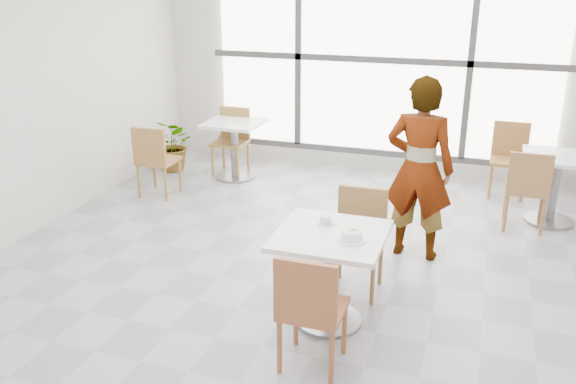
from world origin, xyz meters
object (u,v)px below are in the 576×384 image
(plant_left, at_px, (174,145))
(bg_chair_left_far, at_px, (232,136))
(bg_table_left, at_px, (234,142))
(chair_near, at_px, (310,306))
(bg_chair_right_near, at_px, (528,185))
(bg_chair_right_far, at_px, (509,154))
(main_table, at_px, (330,261))
(bg_table_right, at_px, (555,179))
(oatmeal_bowl, at_px, (352,235))
(chair_far, at_px, (359,233))
(coffee_cup, at_px, (325,220))
(bg_chair_left_near, at_px, (155,157))
(person, at_px, (419,169))

(plant_left, bearing_deg, bg_chair_left_far, 12.80)
(bg_table_left, bearing_deg, plant_left, 178.52)
(chair_near, relative_size, bg_chair_left_far, 1.00)
(chair_near, relative_size, bg_chair_right_near, 1.00)
(bg_table_left, height_order, bg_chair_right_far, bg_chair_right_far)
(main_table, height_order, plant_left, main_table)
(bg_table_right, height_order, bg_chair_left_far, bg_chair_left_far)
(oatmeal_bowl, relative_size, bg_table_right, 0.28)
(chair_far, relative_size, bg_table_left, 1.16)
(main_table, bearing_deg, bg_chair_right_far, 69.63)
(chair_near, relative_size, coffee_cup, 5.47)
(oatmeal_bowl, bearing_deg, main_table, 156.24)
(coffee_cup, relative_size, bg_chair_left_far, 0.18)
(bg_table_left, height_order, bg_table_right, same)
(main_table, bearing_deg, chair_far, 82.22)
(chair_near, relative_size, bg_table_left, 1.16)
(bg_chair_right_near, xyz_separation_m, bg_chair_right_far, (-0.17, 1.14, 0.00))
(bg_chair_left_near, distance_m, plant_left, 1.05)
(oatmeal_bowl, height_order, bg_chair_left_far, bg_chair_left_far)
(coffee_cup, bearing_deg, bg_table_right, 54.08)
(person, height_order, bg_table_right, person)
(bg_chair_left_near, bearing_deg, plant_left, -73.25)
(coffee_cup, bearing_deg, plant_left, 135.26)
(bg_table_right, bearing_deg, bg_chair_right_near, -130.20)
(bg_table_right, xyz_separation_m, bg_chair_left_near, (-4.43, -0.67, 0.01))
(coffee_cup, distance_m, bg_chair_left_far, 3.71)
(oatmeal_bowl, relative_size, coffee_cup, 1.32)
(chair_near, bearing_deg, chair_far, -92.47)
(chair_far, distance_m, coffee_cup, 0.57)
(bg_chair_left_far, height_order, bg_chair_right_near, same)
(chair_near, height_order, bg_chair_right_far, same)
(bg_table_right, relative_size, bg_chair_right_far, 0.86)
(coffee_cup, relative_size, plant_left, 0.22)
(person, xyz_separation_m, plant_left, (-3.44, 1.61, -0.50))
(bg_table_left, height_order, bg_chair_right_near, bg_chair_right_near)
(bg_chair_right_far, height_order, plant_left, bg_chair_right_far)
(bg_chair_left_near, xyz_separation_m, plant_left, (-0.30, 0.99, -0.14))
(bg_table_right, height_order, plant_left, bg_table_right)
(main_table, height_order, bg_chair_right_near, bg_chair_right_near)
(bg_chair_left_far, bearing_deg, bg_chair_right_near, -13.03)
(coffee_cup, bearing_deg, main_table, -62.00)
(chair_far, relative_size, bg_chair_right_near, 1.00)
(chair_near, distance_m, bg_chair_right_near, 3.32)
(chair_near, distance_m, bg_chair_right_far, 4.32)
(main_table, bearing_deg, bg_table_right, 56.92)
(chair_far, distance_m, bg_table_right, 2.66)
(coffee_cup, relative_size, bg_chair_right_near, 0.18)
(bg_table_left, bearing_deg, chair_far, -47.70)
(chair_near, relative_size, chair_far, 1.00)
(person, relative_size, bg_table_right, 2.29)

